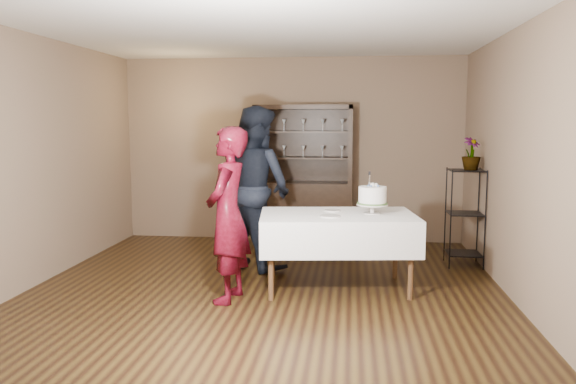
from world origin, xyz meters
name	(u,v)px	position (x,y,z in m)	size (l,w,h in m)	color
floor	(267,287)	(0.00, 0.00, 0.00)	(5.00, 5.00, 0.00)	black
ceiling	(265,29)	(0.00, 0.00, 2.70)	(5.00, 5.00, 0.00)	silver
back_wall	(292,150)	(0.00, 2.50, 1.35)	(5.00, 0.02, 2.70)	#745D4A
wall_left	(40,160)	(-2.50, 0.00, 1.35)	(0.02, 5.00, 2.70)	#745D4A
wall_right	(514,164)	(2.50, 0.00, 1.35)	(0.02, 5.00, 2.70)	#745D4A
china_hutch	(303,198)	(0.20, 2.25, 0.66)	(1.40, 0.48, 2.00)	black
plant_etagere	(465,213)	(2.28, 1.20, 0.65)	(0.42, 0.42, 1.20)	black
cake_table	(338,232)	(0.75, 0.04, 0.62)	(1.72, 1.18, 0.81)	silver
woman	(228,215)	(-0.31, -0.47, 0.86)	(0.63, 0.41, 1.72)	#34040C
man	(256,188)	(-0.25, 0.85, 0.98)	(0.95, 0.74, 1.95)	black
cake	(372,197)	(1.11, 0.10, 0.99)	(0.33, 0.33, 0.45)	silver
plate_near	(330,216)	(0.68, -0.15, 0.81)	(0.21, 0.21, 0.01)	silver
plate_far	(332,211)	(0.69, 0.21, 0.81)	(0.18, 0.18, 0.01)	silver
potted_plant	(471,154)	(2.32, 1.18, 1.38)	(0.22, 0.22, 0.39)	#446731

